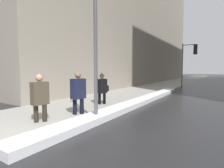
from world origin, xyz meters
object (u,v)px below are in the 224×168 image
traffic_light_near (190,56)px  pedestrian_nearside (40,96)px  pedestrian_in_glasses (102,87)px  lamp_post (95,29)px  pedestrian_trailing (78,91)px

traffic_light_near → pedestrian_nearside: 14.54m
traffic_light_near → pedestrian_in_glasses: traffic_light_near is taller
lamp_post → pedestrian_trailing: bearing=164.8°
lamp_post → pedestrian_in_glasses: (-1.44, 2.34, -2.09)m
lamp_post → pedestrian_trailing: (-1.05, 0.28, -2.05)m
lamp_post → traffic_light_near: lamp_post is taller
traffic_light_near → pedestrian_trailing: (-1.84, -12.83, -2.11)m
pedestrian_nearside → pedestrian_trailing: size_ratio=0.96×
lamp_post → pedestrian_trailing: size_ratio=3.09×
traffic_light_near → pedestrian_trailing: bearing=-95.0°
traffic_light_near → pedestrian_nearside: (-2.16, -14.21, -2.15)m
traffic_light_near → pedestrian_nearside: traffic_light_near is taller
pedestrian_in_glasses → pedestrian_nearside: bearing=10.2°
traffic_light_near → pedestrian_nearside: bearing=-95.4°
lamp_post → pedestrian_nearside: (-1.37, -1.10, -2.08)m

